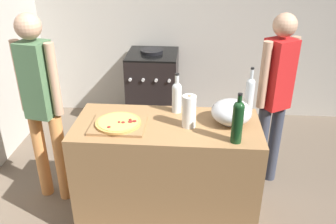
% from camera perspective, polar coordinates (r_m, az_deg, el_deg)
% --- Properties ---
extents(ground_plane, '(4.49, 3.22, 0.02)m').
position_cam_1_polar(ground_plane, '(3.78, 2.95, -8.93)').
color(ground_plane, '#6B5B4C').
extents(kitchen_wall_rear, '(4.49, 0.10, 2.60)m').
position_cam_1_polar(kitchen_wall_rear, '(4.53, 3.88, 15.24)').
color(kitchen_wall_rear, '#BCB7AD').
rests_on(kitchen_wall_rear, ground_plane).
extents(counter, '(1.41, 0.63, 0.91)m').
position_cam_1_polar(counter, '(2.91, -0.15, -9.81)').
color(counter, '#9E7247').
rests_on(counter, ground_plane).
extents(cutting_board, '(0.40, 0.32, 0.02)m').
position_cam_1_polar(cutting_board, '(2.66, -7.97, -2.09)').
color(cutting_board, '#9E7247').
rests_on(cutting_board, counter).
extents(pizza, '(0.34, 0.34, 0.03)m').
position_cam_1_polar(pizza, '(2.65, -7.98, -1.69)').
color(pizza, tan).
rests_on(pizza, cutting_board).
extents(mixing_bowl, '(0.30, 0.30, 0.18)m').
position_cam_1_polar(mixing_bowl, '(2.68, 10.14, -0.01)').
color(mixing_bowl, '#B2B2B7').
rests_on(mixing_bowl, counter).
extents(paper_towel_roll, '(0.10, 0.10, 0.25)m').
position_cam_1_polar(paper_towel_roll, '(2.59, 3.40, 0.10)').
color(paper_towel_roll, white).
rests_on(paper_towel_roll, counter).
extents(wine_bottle_amber, '(0.08, 0.08, 0.36)m').
position_cam_1_polar(wine_bottle_amber, '(2.41, 11.12, -1.28)').
color(wine_bottle_amber, '#143819').
rests_on(wine_bottle_amber, counter).
extents(wine_bottle_dark, '(0.07, 0.07, 0.38)m').
position_cam_1_polar(wine_bottle_dark, '(2.85, 12.98, 2.86)').
color(wine_bottle_dark, silver).
rests_on(wine_bottle_dark, counter).
extents(wine_bottle_clear, '(0.08, 0.08, 0.32)m').
position_cam_1_polar(wine_bottle_clear, '(2.80, 1.42, 2.65)').
color(wine_bottle_clear, silver).
rests_on(wine_bottle_clear, counter).
extents(stove, '(0.60, 0.63, 0.97)m').
position_cam_1_polar(stove, '(4.42, -2.40, 3.69)').
color(stove, black).
rests_on(stove, ground_plane).
extents(person_in_stripes, '(0.37, 0.24, 1.68)m').
position_cam_1_polar(person_in_stripes, '(3.09, -19.71, 1.76)').
color(person_in_stripes, '#D88C4C').
rests_on(person_in_stripes, ground_plane).
extents(person_in_red, '(0.34, 0.29, 1.63)m').
position_cam_1_polar(person_in_red, '(3.25, 16.81, 2.92)').
color(person_in_red, '#383D4C').
rests_on(person_in_red, ground_plane).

